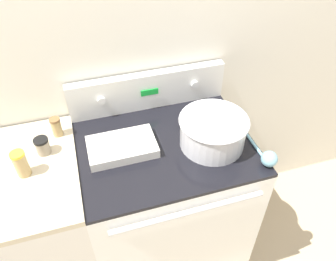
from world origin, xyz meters
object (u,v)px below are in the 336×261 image
(mixing_bowl, at_px, (213,130))
(ladle, at_px, (268,158))
(casserole_dish, at_px, (122,146))
(spice_jar_yellow_cap, at_px, (21,164))
(spice_jar_brown_cap, at_px, (56,127))
(spice_jar_black_cap, at_px, (43,146))

(mixing_bowl, bearing_deg, ladle, -45.27)
(casserole_dish, distance_m, spice_jar_yellow_cap, 0.42)
(spice_jar_brown_cap, distance_m, spice_jar_yellow_cap, 0.26)
(mixing_bowl, distance_m, spice_jar_black_cap, 0.76)
(mixing_bowl, xyz_separation_m, ladle, (0.18, -0.19, -0.05))
(mixing_bowl, distance_m, spice_jar_yellow_cap, 0.83)
(mixing_bowl, bearing_deg, spice_jar_brown_cap, 159.12)
(spice_jar_black_cap, xyz_separation_m, spice_jar_yellow_cap, (-0.08, -0.11, 0.02))
(ladle, bearing_deg, spice_jar_yellow_cap, 167.01)
(mixing_bowl, bearing_deg, casserole_dish, 169.43)
(spice_jar_brown_cap, bearing_deg, spice_jar_yellow_cap, -124.98)
(mixing_bowl, height_order, casserole_dish, mixing_bowl)
(spice_jar_black_cap, relative_size, spice_jar_yellow_cap, 0.65)
(ladle, distance_m, spice_jar_black_cap, 0.99)
(casserole_dish, xyz_separation_m, spice_jar_brown_cap, (-0.27, 0.18, 0.03))
(mixing_bowl, height_order, spice_jar_black_cap, mixing_bowl)
(mixing_bowl, bearing_deg, spice_jar_yellow_cap, 176.68)
(casserole_dish, distance_m, spice_jar_brown_cap, 0.33)
(spice_jar_black_cap, bearing_deg, casserole_dish, -13.07)
(mixing_bowl, relative_size, casserole_dish, 1.03)
(casserole_dish, bearing_deg, spice_jar_yellow_cap, -176.17)
(ladle, bearing_deg, mixing_bowl, 134.73)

